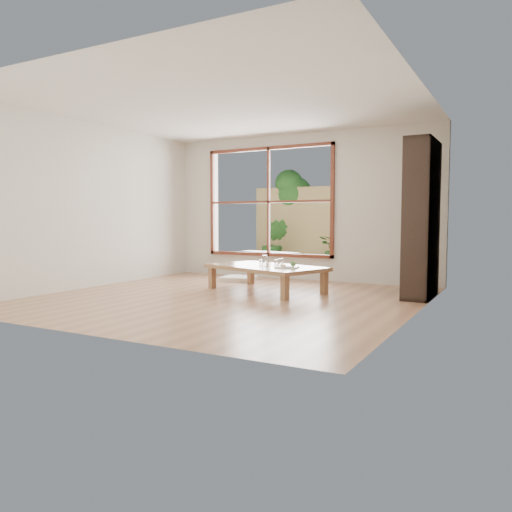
{
  "coord_description": "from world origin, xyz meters",
  "views": [
    {
      "loc": [
        3.57,
        -5.79,
        1.08
      ],
      "look_at": [
        0.15,
        0.53,
        0.55
      ],
      "focal_mm": 35.0,
      "sensor_mm": 36.0,
      "label": 1
    }
  ],
  "objects": [
    {
      "name": "glass_small",
      "position": [
        0.08,
        0.84,
        0.43
      ],
      "size": [
        0.07,
        0.07,
        0.09
      ],
      "primitive_type": "cylinder",
      "color": "silver",
      "rests_on": "low_table"
    },
    {
      "name": "deck",
      "position": [
        -0.6,
        3.56,
        0.0
      ],
      "size": [
        2.8,
        2.0,
        0.05
      ],
      "primitive_type": "cube",
      "color": "#393229",
      "rests_on": "ground"
    },
    {
      "name": "shrub_left",
      "position": [
        -1.31,
        4.08,
        0.55
      ],
      "size": [
        0.69,
        0.61,
        1.05
      ],
      "primitive_type": "imported",
      "rotation": [
        0.0,
        0.0,
        0.29
      ],
      "color": "#265D22",
      "rests_on": "deck"
    },
    {
      "name": "garden_bench",
      "position": [
        -1.03,
        3.31,
        0.36
      ],
      "size": [
        1.28,
        0.54,
        0.39
      ],
      "rotation": [
        0.0,
        0.0,
        -0.15
      ],
      "color": "black",
      "rests_on": "deck"
    },
    {
      "name": "glass_short",
      "position": [
        0.27,
        0.96,
        0.43
      ],
      "size": [
        0.07,
        0.07,
        0.09
      ],
      "primitive_type": "cylinder",
      "color": "silver",
      "rests_on": "low_table"
    },
    {
      "name": "low_table",
      "position": [
        0.16,
        0.83,
        0.34
      ],
      "size": [
        1.99,
        1.51,
        0.38
      ],
      "rotation": [
        0.0,
        0.0,
        -0.33
      ],
      "color": "tan",
      "rests_on": "ground"
    },
    {
      "name": "shrub_right",
      "position": [
        0.14,
        4.23,
        0.48
      ],
      "size": [
        0.97,
        0.89,
        0.91
      ],
      "primitive_type": "imported",
      "rotation": [
        0.0,
        0.0,
        0.26
      ],
      "color": "#265D22",
      "rests_on": "deck"
    },
    {
      "name": "floor_cushion",
      "position": [
        -0.85,
        1.75,
        0.04
      ],
      "size": [
        0.59,
        0.59,
        0.08
      ],
      "primitive_type": "cube",
      "rotation": [
        0.0,
        0.0,
        0.14
      ],
      "color": "white",
      "rests_on": "ground"
    },
    {
      "name": "bamboo_fence",
      "position": [
        -0.6,
        4.56,
        0.9
      ],
      "size": [
        2.8,
        0.06,
        1.8
      ],
      "primitive_type": "cube",
      "color": "tan",
      "rests_on": "ground"
    },
    {
      "name": "garden_tree",
      "position": [
        -1.28,
        4.86,
        1.63
      ],
      "size": [
        1.04,
        0.85,
        2.22
      ],
      "color": "#4C3D2D",
      "rests_on": "ground"
    },
    {
      "name": "bookshelf",
      "position": [
        2.31,
        1.33,
        1.08
      ],
      "size": [
        0.34,
        0.97,
        2.15
      ],
      "primitive_type": "cube",
      "color": "black",
      "rests_on": "ground"
    },
    {
      "name": "ground",
      "position": [
        0.0,
        0.0,
        0.0
      ],
      "size": [
        5.0,
        5.0,
        0.0
      ],
      "primitive_type": "plane",
      "color": "tan",
      "rests_on": "ground"
    },
    {
      "name": "food_tray",
      "position": [
        0.6,
        0.67,
        0.41
      ],
      "size": [
        0.33,
        0.25,
        0.1
      ],
      "rotation": [
        0.0,
        0.0,
        0.12
      ],
      "color": "white",
      "rests_on": "low_table"
    },
    {
      "name": "glass_tall",
      "position": [
        0.18,
        0.76,
        0.46
      ],
      "size": [
        0.09,
        0.09,
        0.16
      ],
      "primitive_type": "cylinder",
      "color": "silver",
      "rests_on": "low_table"
    },
    {
      "name": "glass_mid",
      "position": [
        0.39,
        0.87,
        0.44
      ],
      "size": [
        0.08,
        0.08,
        0.11
      ],
      "primitive_type": "cylinder",
      "color": "silver",
      "rests_on": "low_table"
    }
  ]
}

